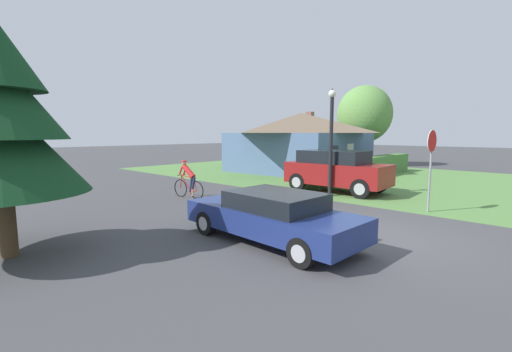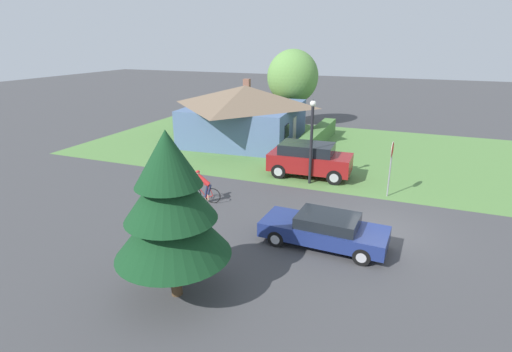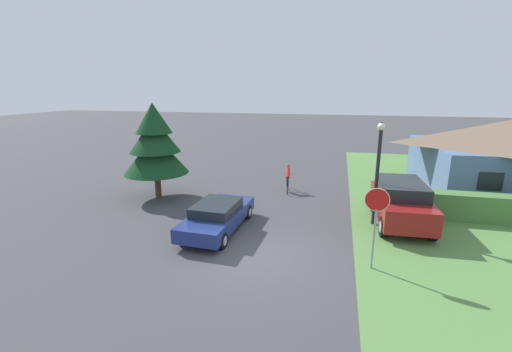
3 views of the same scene
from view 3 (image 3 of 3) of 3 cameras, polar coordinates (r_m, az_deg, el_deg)
ground_plane at (r=12.64m, az=-0.10°, el=-13.10°), size 140.00×140.00×0.00m
cottage_house at (r=24.24m, az=36.19°, el=2.85°), size 9.77×8.82×4.36m
sedan_left_lane at (r=14.56m, az=-6.40°, el=-6.56°), size 2.02×4.73×1.25m
cyclist at (r=19.88m, az=5.32°, el=-0.50°), size 0.44×1.73×1.59m
parked_suv_right at (r=16.33m, az=23.02°, el=-4.00°), size 2.24×4.62×1.89m
stop_sign at (r=11.66m, az=19.38°, el=-5.65°), size 0.78×0.07×2.79m
street_lamp at (r=15.41m, az=19.66°, el=1.74°), size 0.31×0.31×4.52m
conifer_tall_near at (r=18.98m, az=-16.50°, el=5.20°), size 3.40×3.40×5.13m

